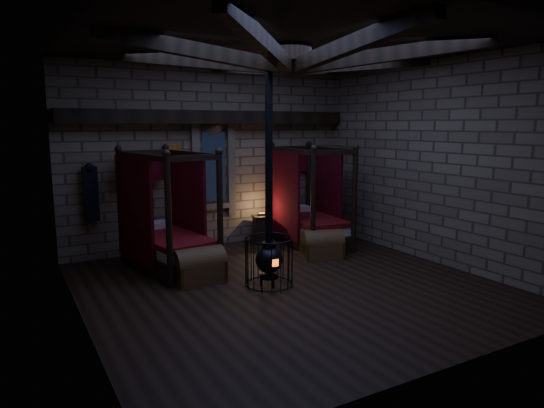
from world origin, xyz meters
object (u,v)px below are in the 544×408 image
bed_right (308,221)px  stove (269,255)px  trunk_left (199,267)px  bed_left (167,240)px  trunk_right (322,245)px

bed_right → stove: 3.25m
bed_right → trunk_left: size_ratio=2.53×
stove → trunk_left: bearing=144.1°
bed_left → trunk_left: size_ratio=2.60×
trunk_right → trunk_left: bearing=-156.9°
bed_left → trunk_right: bed_left is taller
bed_right → trunk_left: bed_right is taller
bed_left → stove: size_ratio=0.59×
bed_left → bed_right: bed_left is taller
bed_left → trunk_left: bearing=-89.2°
bed_left → trunk_left: 1.24m
bed_left → trunk_right: size_ratio=2.44×
bed_left → trunk_right: (3.17, -0.94, -0.30)m
bed_left → stove: stove is taller
bed_left → trunk_left: (0.22, -1.19, -0.28)m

